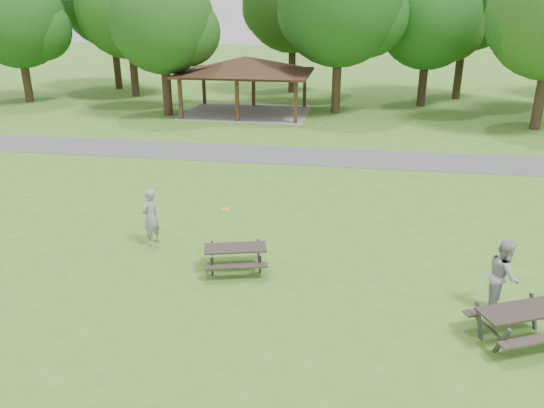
{
  "coord_description": "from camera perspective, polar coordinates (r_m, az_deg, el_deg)",
  "views": [
    {
      "loc": [
        3.45,
        -11.23,
        7.3
      ],
      "look_at": [
        1.0,
        4.0,
        1.3
      ],
      "focal_mm": 35.0,
      "sensor_mm": 36.0,
      "label": 1
    }
  ],
  "objects": [
    {
      "name": "pavilion",
      "position": [
        36.26,
        -2.88,
        14.51
      ],
      "size": [
        8.6,
        7.01,
        3.76
      ],
      "color": "#3E2616",
      "rests_on": "ground"
    },
    {
      "name": "tree_row_f",
      "position": [
        40.05,
        16.65,
        18.34
      ],
      "size": [
        7.35,
        7.0,
        9.55
      ],
      "color": "black",
      "rests_on": "ground"
    },
    {
      "name": "tree_deep_a",
      "position": [
        48.26,
        -16.87,
        20.21
      ],
      "size": [
        8.4,
        8.0,
        11.38
      ],
      "color": "black",
      "rests_on": "ground"
    },
    {
      "name": "frisbee_in_flight",
      "position": [
        15.48,
        -5.05,
        -0.59
      ],
      "size": [
        0.32,
        0.32,
        0.02
      ],
      "color": "gold",
      "rests_on": "ground"
    },
    {
      "name": "picnic_table_middle",
      "position": [
        15.14,
        -3.94,
        -5.23
      ],
      "size": [
        2.04,
        1.79,
        0.76
      ],
      "color": "#2C231F",
      "rests_on": "ground"
    },
    {
      "name": "tree_row_e",
      "position": [
        36.28,
        7.47,
        20.27
      ],
      "size": [
        8.4,
        8.0,
        11.02
      ],
      "color": "#312415",
      "rests_on": "ground"
    },
    {
      "name": "picnic_table_far",
      "position": [
        13.38,
        25.11,
        -10.97
      ],
      "size": [
        2.38,
        2.19,
        0.83
      ],
      "color": "black",
      "rests_on": "ground"
    },
    {
      "name": "tree_row_d",
      "position": [
        35.98,
        -11.58,
        18.41
      ],
      "size": [
        6.93,
        6.6,
        9.27
      ],
      "color": "#321E16",
      "rests_on": "ground"
    },
    {
      "name": "asphalt_path",
      "position": [
        26.49,
        1.3,
        5.27
      ],
      "size": [
        120.0,
        3.2,
        0.02
      ],
      "primitive_type": "cube",
      "color": "#4D4C4F",
      "rests_on": "ground"
    },
    {
      "name": "tree_row_c",
      "position": [
        43.84,
        -15.07,
        19.58
      ],
      "size": [
        8.19,
        7.8,
        10.67
      ],
      "color": "#2F2014",
      "rests_on": "ground"
    },
    {
      "name": "tree_row_b",
      "position": [
        44.13,
        -25.61,
        17.18
      ],
      "size": [
        7.14,
        6.8,
        9.28
      ],
      "color": "#322216",
      "rests_on": "ground"
    },
    {
      "name": "frisbee_thrower",
      "position": [
        16.98,
        -12.93,
        -1.36
      ],
      "size": [
        0.65,
        0.79,
        1.85
      ],
      "primitive_type": "imported",
      "rotation": [
        0.0,
        0.0,
        -1.92
      ],
      "color": "gray",
      "rests_on": "ground"
    },
    {
      "name": "tree_deep_b",
      "position": [
        44.58,
        2.4,
        20.7
      ],
      "size": [
        8.4,
        8.0,
        11.13
      ],
      "color": "#311E16",
      "rests_on": "ground"
    },
    {
      "name": "ground",
      "position": [
        13.83,
        -6.86,
        -10.78
      ],
      "size": [
        160.0,
        160.0,
        0.0
      ],
      "primitive_type": "plane",
      "color": "#417521",
      "rests_on": "ground"
    },
    {
      "name": "frisbee_catcher",
      "position": [
        14.35,
        23.6,
        -7.01
      ],
      "size": [
        0.76,
        0.95,
        1.87
      ],
      "primitive_type": "imported",
      "rotation": [
        0.0,
        0.0,
        1.51
      ],
      "color": "#A0A0A3",
      "rests_on": "ground"
    }
  ]
}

